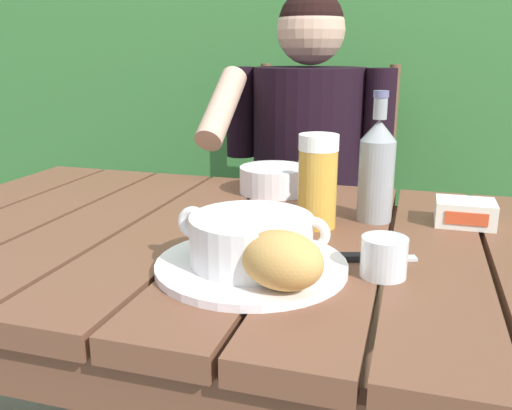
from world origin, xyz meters
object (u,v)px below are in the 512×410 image
Objects in this scene: water_glass_small at (384,257)px; butter_tub at (465,213)px; diner_bowl at (274,180)px; serving_plate at (251,266)px; table_knife at (360,258)px; chair_near_diner at (315,225)px; beer_glass at (318,181)px; person_eating at (304,172)px; bread_roll at (282,260)px; soup_bowl at (251,238)px; beer_bottle at (377,168)px.

water_glass_small is 0.31m from butter_tub.
butter_tub is 0.67× the size of diner_bowl.
table_knife is (0.15, 0.08, -0.00)m from serving_plate.
diner_bowl is (-0.00, -0.55, 0.28)m from chair_near_diner.
diner_bowl is at bearing 122.08° from beer_glass.
serving_plate is 2.00× the size of table_knife.
chair_near_diner is at bearing 89.19° from person_eating.
bread_roll is at bearing -118.71° from table_knife.
soup_bowl reaches higher than water_glass_small.
table_knife is at bearing -125.04° from butter_tub.
person_eating is 0.81m from soup_bowl.
soup_bowl is 0.19m from water_glass_small.
beer_bottle reaches higher than beer_glass.
water_glass_small is at bearing -57.06° from diner_bowl.
diner_bowl is at bearing 100.56° from serving_plate.
beer_glass reaches higher than butter_tub.
soup_bowl is 0.34m from beer_bottle.
person_eating reaches higher than beer_glass.
serving_plate is 0.35m from beer_bottle.
bread_roll is 0.19m from table_knife.
person_eating is 5.01× the size of beer_bottle.
serving_plate is at bearing -170.60° from water_glass_small.
table_knife is at bearing 61.29° from bread_roll.
beer_bottle is 0.18m from butter_tub.
beer_glass is 0.27m from diner_bowl.
person_eating is 0.60m from beer_glass.
butter_tub is at bearing -49.97° from person_eating.
beer_glass is at bearing 123.86° from water_glass_small.
butter_tub is 0.29m from table_knife.
person_eating is at bearing 108.36° from table_knife.
person_eating is 18.35× the size of water_glass_small.
water_glass_small is at bearing -114.00° from butter_tub.
table_knife is at bearing -90.45° from beer_bottle.
butter_tub is 0.74× the size of table_knife.
table_knife is at bearing -71.64° from person_eating.
table_knife is at bearing -57.50° from diner_bowl.
serving_plate is at bearing -79.44° from diner_bowl.
person_eating is at bearing 96.21° from soup_bowl.
diner_bowl is (-0.08, 0.45, -0.02)m from soup_bowl.
serving_plate is 0.45m from butter_tub.
beer_bottle is at bearing 63.08° from soup_bowl.
chair_near_diner is 3.56× the size of serving_plate.
soup_bowl is 1.35× the size of beer_glass.
beer_glass reaches higher than serving_plate.
beer_glass is (-0.01, 0.31, 0.03)m from bread_roll.
chair_near_diner is at bearing 105.65° from water_glass_small.
soup_bowl is 1.66× the size of bread_roll.
beer_glass is 0.19m from table_knife.
beer_glass is at bearing -161.31° from butter_tub.
soup_bowl is 3.47× the size of water_glass_small.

